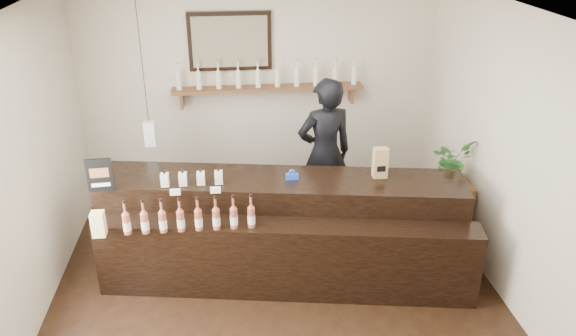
% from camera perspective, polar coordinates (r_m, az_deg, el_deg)
% --- Properties ---
extents(ground, '(5.00, 5.00, 0.00)m').
position_cam_1_polar(ground, '(5.72, -1.01, -13.73)').
color(ground, black).
rests_on(ground, ground).
extents(room_shell, '(5.00, 5.00, 5.00)m').
position_cam_1_polar(room_shell, '(4.84, -1.16, 2.19)').
color(room_shell, beige).
rests_on(room_shell, ground).
extents(back_wall_decor, '(2.66, 0.96, 1.69)m').
position_cam_1_polar(back_wall_decor, '(7.06, -4.22, 10.04)').
color(back_wall_decor, brown).
rests_on(back_wall_decor, ground).
extents(counter, '(3.82, 1.61, 1.22)m').
position_cam_1_polar(counter, '(5.90, -0.63, -6.52)').
color(counter, black).
rests_on(counter, ground).
extents(promo_sign, '(0.25, 0.04, 0.35)m').
position_cam_1_polar(promo_sign, '(5.72, -18.58, -0.70)').
color(promo_sign, black).
rests_on(promo_sign, counter).
extents(paper_bag, '(0.15, 0.11, 0.32)m').
position_cam_1_polar(paper_bag, '(5.80, 9.36, 0.54)').
color(paper_bag, '#A17A4E').
rests_on(paper_bag, counter).
extents(tape_dispenser, '(0.13, 0.05, 0.11)m').
position_cam_1_polar(tape_dispenser, '(5.72, 0.41, -0.77)').
color(tape_dispenser, blue).
rests_on(tape_dispenser, counter).
extents(side_cabinet, '(0.43, 0.57, 0.82)m').
position_cam_1_polar(side_cabinet, '(6.67, 15.61, -4.34)').
color(side_cabinet, brown).
rests_on(side_cabinet, ground).
extents(potted_plant, '(0.57, 0.55, 0.48)m').
position_cam_1_polar(potted_plant, '(6.39, 16.27, 0.75)').
color(potted_plant, '#346F2C').
rests_on(potted_plant, side_cabinet).
extents(shopkeeper, '(0.85, 0.65, 2.09)m').
position_cam_1_polar(shopkeeper, '(6.60, 3.77, 2.40)').
color(shopkeeper, black).
rests_on(shopkeeper, ground).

